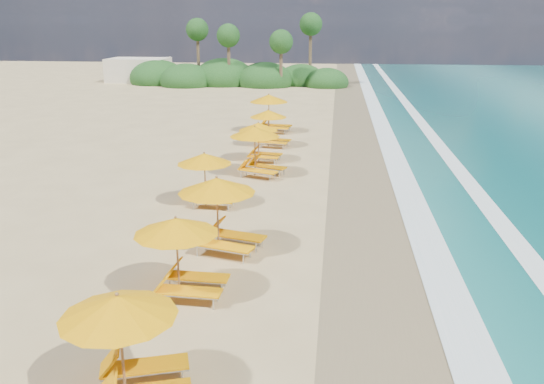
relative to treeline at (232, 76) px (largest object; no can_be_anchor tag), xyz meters
name	(u,v)px	position (x,y,z in m)	size (l,w,h in m)	color
ground	(272,223)	(9.94, -45.51, -1.00)	(160.00, 160.00, 0.00)	tan
wet_sand	(380,227)	(13.94, -45.51, -0.99)	(4.00, 160.00, 0.01)	olive
surf_foam	(456,229)	(16.64, -45.51, -0.97)	(4.00, 160.00, 0.01)	white
station_2	(130,339)	(8.35, -55.87, 0.31)	(2.96, 2.89, 2.33)	olive
station_3	(184,252)	(8.24, -51.53, 0.30)	(2.53, 2.35, 2.31)	olive
station_4	(223,210)	(8.67, -48.34, 0.43)	(3.17, 3.07, 2.54)	olive
station_5	(209,176)	(7.18, -43.77, 0.26)	(2.49, 2.31, 2.24)	olive
station_6	(258,148)	(8.52, -39.02, 0.38)	(3.18, 3.13, 2.46)	olive
station_7	(261,139)	(8.27, -36.06, 0.20)	(2.51, 2.38, 2.13)	olive
station_8	(271,126)	(8.36, -32.41, 0.26)	(2.69, 2.57, 2.25)	olive
station_9	(272,111)	(7.88, -27.99, 0.46)	(3.02, 2.86, 2.60)	olive
treeline	(232,76)	(0.00, 0.00, 0.00)	(25.80, 8.80, 9.74)	#163D14
beach_building	(139,70)	(-12.06, 2.49, 0.40)	(7.00, 5.00, 2.80)	beige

